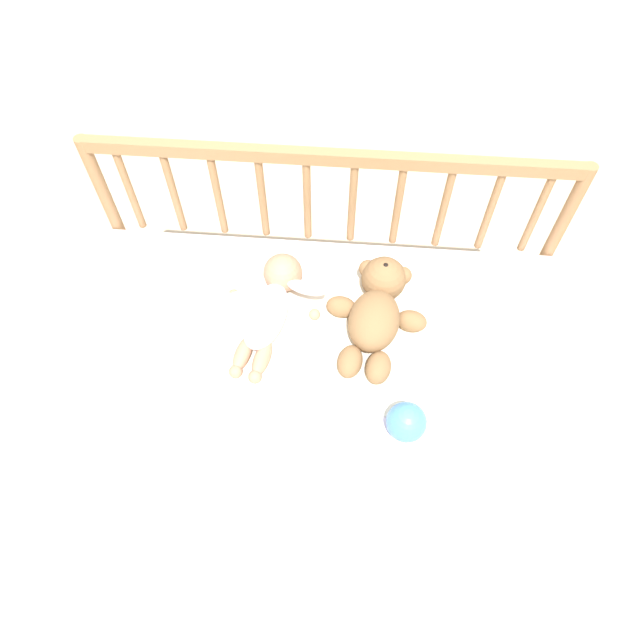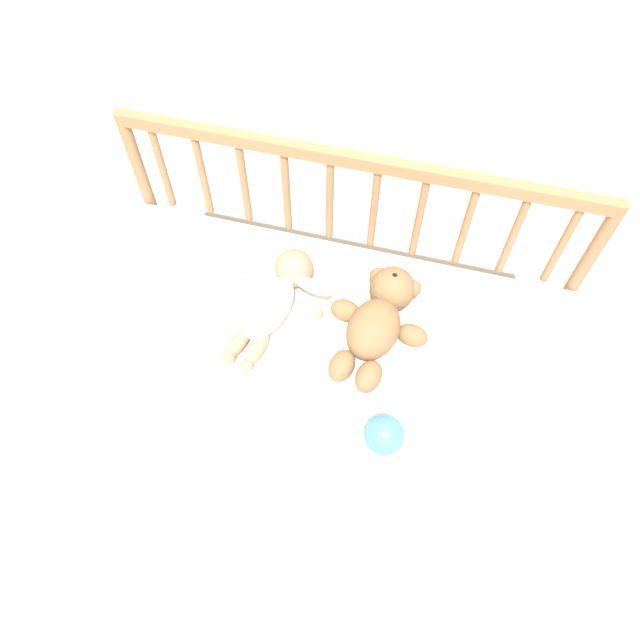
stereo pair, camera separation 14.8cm
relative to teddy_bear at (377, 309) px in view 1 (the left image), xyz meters
name	(u,v)px [view 1 (the left image)]	position (x,y,z in m)	size (l,w,h in m)	color
ground_plane	(320,414)	(-0.15, -0.05, -0.58)	(12.00, 12.00, 0.00)	#C6B293
crib_mattress	(320,379)	(-0.15, -0.05, -0.32)	(1.34, 0.64, 0.52)	silver
crib_rail	(329,217)	(-0.15, 0.29, 0.03)	(1.34, 0.04, 0.85)	#997047
blanket	(318,328)	(-0.15, -0.04, -0.05)	(0.76, 0.49, 0.01)	silver
teddy_bear	(377,309)	(0.00, 0.00, 0.00)	(0.28, 0.37, 0.13)	olive
baby	(271,305)	(-0.28, 0.00, -0.01)	(0.29, 0.38, 0.11)	white
toy_ball	(406,422)	(0.08, -0.31, -0.01)	(0.10, 0.10, 0.10)	#4C8CDB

